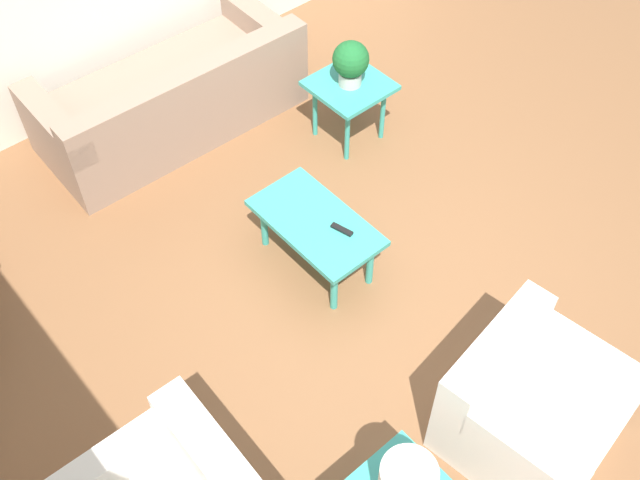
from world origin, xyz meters
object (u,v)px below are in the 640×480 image
sofa (173,99)px  side_table_plant (350,91)px  coffee_table (316,226)px  armchair (528,408)px  potted_plant (351,62)px

sofa → side_table_plant: bearing=135.6°
sofa → side_table_plant: sofa is taller
sofa → coffee_table: bearing=89.1°
sofa → armchair: bearing=91.1°
sofa → potted_plant: bearing=135.6°
sofa → coffee_table: (-1.88, 0.07, 0.10)m
coffee_table → side_table_plant: 1.38m
armchair → side_table_plant: (2.65, -1.02, 0.16)m
armchair → coffee_table: 1.81m
coffee_table → side_table_plant: side_table_plant is taller
sofa → coffee_table: sofa is taller
armchair → side_table_plant: 2.85m
potted_plant → armchair: bearing=158.9°
sofa → armchair: 3.69m
sofa → coffee_table: 1.88m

